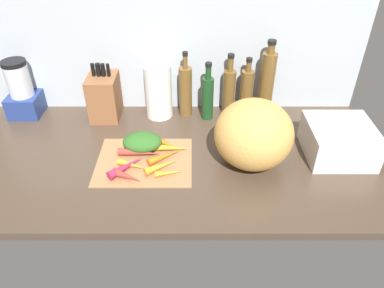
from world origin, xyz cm
name	(u,v)px	position (x,y,z in cm)	size (l,w,h in cm)	color
ground_plane	(165,157)	(0.00, 0.00, -1.50)	(170.00, 80.00, 3.00)	#47382B
wall_back	(167,44)	(0.00, 38.50, 30.00)	(170.00, 3.00, 60.00)	#ADB7C1
cutting_board	(143,161)	(-7.87, -5.07, 0.40)	(36.00, 29.58, 0.80)	#997047
carrot_0	(165,143)	(-0.07, 4.81, 1.84)	(2.07, 2.07, 17.49)	red
carrot_1	(126,176)	(-12.67, -16.12, 2.33)	(3.07, 3.07, 11.69)	red
carrot_2	(164,156)	(-0.06, -4.29, 2.21)	(2.81, 2.81, 14.36)	orange
carrot_3	(130,165)	(-12.09, -9.43, 2.10)	(2.60, 2.60, 10.90)	orange
carrot_4	(161,166)	(-0.91, -10.29, 2.27)	(2.94, 2.94, 13.42)	orange
carrot_5	(139,153)	(-9.83, -2.34, 2.28)	(2.96, 2.96, 16.84)	red
carrot_6	(125,167)	(-13.79, -10.83, 2.44)	(3.28, 3.28, 15.09)	#B2264C
carrot_7	(164,144)	(-0.28, 3.78, 2.23)	(2.86, 2.86, 10.70)	orange
carrot_8	(168,173)	(2.08, -13.65, 1.86)	(2.13, 2.13, 10.33)	orange
carrot_9	(172,148)	(2.74, 0.88, 2.18)	(2.77, 2.77, 13.64)	orange
carrot_greens_pile	(141,142)	(-9.16, 2.35, 4.06)	(15.40, 11.84, 6.51)	#2D6023
winter_squash	(253,134)	(32.49, -5.30, 12.88)	(28.63, 28.57, 25.76)	gold
knife_block	(103,97)	(-28.31, 28.27, 10.01)	(12.46, 15.42, 25.07)	brown
blender_appliance	(21,92)	(-65.08, 30.47, 11.10)	(13.62, 13.62, 25.77)	navy
paper_towel_roll	(157,91)	(-4.48, 29.50, 12.11)	(11.83, 11.83, 24.22)	white
bottle_0	(184,91)	(7.43, 30.22, 11.92)	(5.78, 5.78, 29.83)	brown
bottle_1	(207,96)	(17.13, 27.12, 10.74)	(5.09, 5.09, 26.39)	#19421E
bottle_2	(228,90)	(26.74, 31.85, 11.32)	(5.58, 5.58, 28.19)	brown
bottle_3	(245,92)	(34.31, 30.35, 11.20)	(5.61, 5.61, 27.11)	brown
bottle_4	(266,83)	(42.83, 30.23, 15.44)	(6.35, 6.35, 34.77)	brown
dish_rack	(338,141)	(66.51, -0.20, 6.38)	(24.44, 24.54, 12.76)	silver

